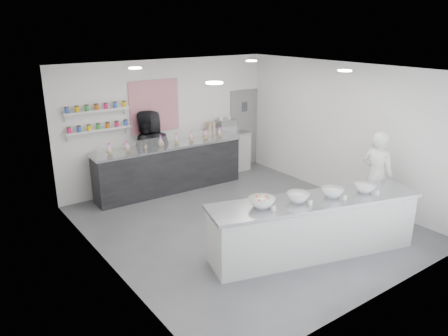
{
  "coord_description": "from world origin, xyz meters",
  "views": [
    {
      "loc": [
        -4.92,
        -6.1,
        3.78
      ],
      "look_at": [
        -0.22,
        0.4,
        1.11
      ],
      "focal_mm": 35.0,
      "sensor_mm": 36.0,
      "label": 1
    }
  ],
  "objects_px": {
    "woman_prep": "(377,176)",
    "staff_right": "(153,151)",
    "espresso_machine": "(225,127)",
    "prep_counter": "(313,226)",
    "back_bar": "(170,168)",
    "staff_left": "(144,152)",
    "espresso_ledge": "(226,154)"
  },
  "relations": [
    {
      "from": "espresso_machine",
      "to": "staff_right",
      "type": "relative_size",
      "value": 0.26
    },
    {
      "from": "staff_right",
      "to": "back_bar",
      "type": "bearing_deg",
      "value": 157.31
    },
    {
      "from": "staff_right",
      "to": "espresso_ledge",
      "type": "bearing_deg",
      "value": -160.89
    },
    {
      "from": "woman_prep",
      "to": "staff_right",
      "type": "relative_size",
      "value": 0.96
    },
    {
      "from": "woman_prep",
      "to": "staff_right",
      "type": "xyz_separation_m",
      "value": [
        -2.82,
        4.06,
        0.04
      ]
    },
    {
      "from": "woman_prep",
      "to": "prep_counter",
      "type": "bearing_deg",
      "value": 90.83
    },
    {
      "from": "back_bar",
      "to": "espresso_machine",
      "type": "relative_size",
      "value": 7.36
    },
    {
      "from": "espresso_ledge",
      "to": "prep_counter",
      "type": "bearing_deg",
      "value": -106.86
    },
    {
      "from": "back_bar",
      "to": "staff_right",
      "type": "xyz_separation_m",
      "value": [
        -0.29,
        0.25,
        0.4
      ]
    },
    {
      "from": "espresso_ledge",
      "to": "staff_right",
      "type": "relative_size",
      "value": 0.73
    },
    {
      "from": "prep_counter",
      "to": "espresso_machine",
      "type": "bearing_deg",
      "value": 89.51
    },
    {
      "from": "prep_counter",
      "to": "espresso_machine",
      "type": "distance_m",
      "value": 4.59
    },
    {
      "from": "back_bar",
      "to": "woman_prep",
      "type": "height_order",
      "value": "woman_prep"
    },
    {
      "from": "espresso_machine",
      "to": "woman_prep",
      "type": "relative_size",
      "value": 0.27
    },
    {
      "from": "back_bar",
      "to": "staff_left",
      "type": "height_order",
      "value": "staff_left"
    },
    {
      "from": "espresso_machine",
      "to": "staff_right",
      "type": "distance_m",
      "value": 2.13
    },
    {
      "from": "woman_prep",
      "to": "espresso_ledge",
      "type": "bearing_deg",
      "value": 3.65
    },
    {
      "from": "prep_counter",
      "to": "back_bar",
      "type": "bearing_deg",
      "value": 113.52
    },
    {
      "from": "back_bar",
      "to": "espresso_ledge",
      "type": "distance_m",
      "value": 1.85
    },
    {
      "from": "espresso_ledge",
      "to": "espresso_machine",
      "type": "relative_size",
      "value": 2.87
    },
    {
      "from": "espresso_machine",
      "to": "woman_prep",
      "type": "xyz_separation_m",
      "value": [
        0.7,
        -4.1,
        -0.31
      ]
    },
    {
      "from": "staff_right",
      "to": "espresso_machine",
      "type": "bearing_deg",
      "value": -160.89
    },
    {
      "from": "woman_prep",
      "to": "staff_left",
      "type": "distance_m",
      "value": 5.07
    },
    {
      "from": "staff_right",
      "to": "staff_left",
      "type": "bearing_deg",
      "value": 18.05
    },
    {
      "from": "woman_prep",
      "to": "staff_right",
      "type": "height_order",
      "value": "staff_right"
    },
    {
      "from": "espresso_machine",
      "to": "staff_right",
      "type": "bearing_deg",
      "value": -178.94
    },
    {
      "from": "espresso_ledge",
      "to": "staff_left",
      "type": "height_order",
      "value": "staff_left"
    },
    {
      "from": "back_bar",
      "to": "espresso_ledge",
      "type": "bearing_deg",
      "value": 11.06
    },
    {
      "from": "prep_counter",
      "to": "staff_right",
      "type": "height_order",
      "value": "staff_right"
    },
    {
      "from": "back_bar",
      "to": "staff_right",
      "type": "height_order",
      "value": "staff_right"
    },
    {
      "from": "back_bar",
      "to": "espresso_machine",
      "type": "xyz_separation_m",
      "value": [
        1.82,
        0.29,
        0.67
      ]
    },
    {
      "from": "prep_counter",
      "to": "staff_left",
      "type": "height_order",
      "value": "staff_left"
    }
  ]
}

